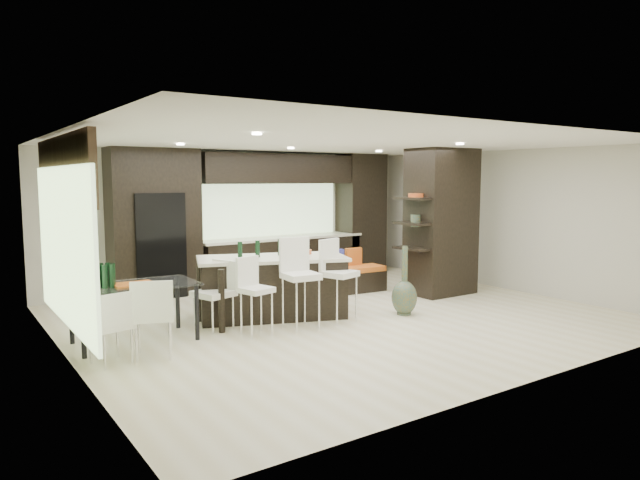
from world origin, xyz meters
TOP-DOWN VIEW (x-y plane):
  - ground at (0.00, 0.00)m, footprint 8.00×8.00m
  - back_wall at (0.00, 3.50)m, footprint 8.00×0.02m
  - left_wall at (-4.00, 0.00)m, footprint 0.02×7.00m
  - right_wall at (4.00, 0.00)m, footprint 0.02×7.00m
  - ceiling at (0.00, 0.00)m, footprint 8.00×7.00m
  - window_left at (-3.96, 0.20)m, footprint 0.04×3.20m
  - window_back at (0.60, 3.46)m, footprint 3.40×0.04m
  - stone_accent at (-3.93, 0.20)m, footprint 0.08×3.00m
  - ceiling_spots at (0.00, 0.25)m, footprint 4.00×3.00m
  - back_cabinetry at (0.50, 3.17)m, footprint 6.80×0.68m
  - refrigerator at (-1.90, 3.12)m, footprint 0.90×0.68m
  - partition_column at (2.60, 0.40)m, footprint 1.20×0.80m
  - kitchen_island at (-0.93, 0.56)m, footprint 2.47×1.71m
  - stool_left at (-1.63, -0.23)m, footprint 0.47×0.47m
  - stool_mid at (-0.93, -0.27)m, footprint 0.51×0.51m
  - stool_right at (-0.23, -0.26)m, footprint 0.56×0.56m
  - bench at (1.32, 1.42)m, footprint 1.29×0.58m
  - floor_vase at (0.88, -0.49)m, footprint 0.48×0.48m
  - dining_table at (-3.10, 0.39)m, footprint 1.60×0.91m
  - chair_near at (-3.10, -0.38)m, footprint 0.62×0.62m
  - chair_far at (-3.60, -0.35)m, footprint 0.52×0.52m
  - chair_end at (-1.98, 0.39)m, footprint 0.61×0.61m

SIDE VIEW (x-z plane):
  - ground at x=0.00m, z-range 0.00..0.00m
  - bench at x=1.32m, z-range 0.00..0.48m
  - dining_table at x=-3.10m, z-range 0.00..0.77m
  - chair_far at x=-3.60m, z-range 0.00..0.80m
  - stool_left at x=-1.63m, z-range 0.00..0.87m
  - chair_near at x=-3.10m, z-range 0.00..0.89m
  - chair_end at x=-1.98m, z-range 0.00..0.91m
  - kitchen_island at x=-0.93m, z-range 0.00..0.95m
  - stool_right at x=-0.23m, z-range 0.00..1.01m
  - stool_mid at x=-0.93m, z-range 0.00..1.05m
  - floor_vase at x=0.88m, z-range 0.00..1.10m
  - refrigerator at x=-1.90m, z-range 0.00..1.90m
  - back_wall at x=0.00m, z-range 0.00..2.70m
  - left_wall at x=-4.00m, z-range 0.00..2.70m
  - right_wall at x=4.00m, z-range 0.00..2.70m
  - window_left at x=-3.96m, z-range 0.40..2.30m
  - back_cabinetry at x=0.50m, z-range 0.00..2.70m
  - partition_column at x=2.60m, z-range 0.00..2.70m
  - window_back at x=0.60m, z-range 0.95..2.15m
  - stone_accent at x=-3.93m, z-range 1.85..2.65m
  - ceiling_spots at x=0.00m, z-range 2.67..2.69m
  - ceiling at x=0.00m, z-range 2.69..2.71m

